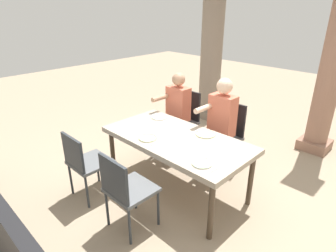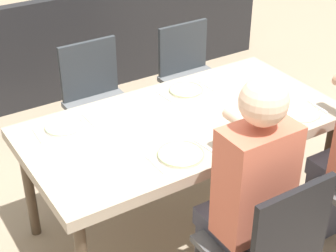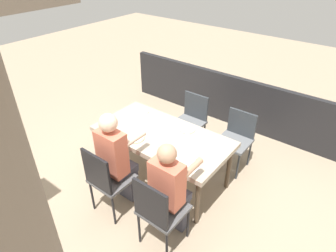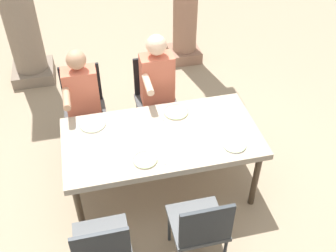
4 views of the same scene
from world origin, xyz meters
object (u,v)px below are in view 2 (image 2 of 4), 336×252
dining_table (183,129)px  plate_1 (186,90)px  chair_west_south (192,73)px  plate_2 (181,154)px  chair_mid_north (268,247)px  chair_mid_south (98,97)px  diner_man_white (245,195)px  plate_0 (299,112)px  plate_3 (64,126)px

dining_table → plate_1: bearing=-126.5°
chair_west_south → plate_2: bearing=53.3°
chair_mid_north → plate_1: bearing=-105.7°
dining_table → chair_west_south: bearing=-127.0°
chair_mid_north → plate_2: chair_mid_north is taller
chair_mid_south → plate_2: chair_mid_south is taller
diner_man_white → plate_0: size_ratio=5.47×
chair_mid_south → diner_man_white: (-0.00, 1.57, 0.20)m
chair_mid_north → dining_table: bearing=-97.8°
plate_2 → plate_3: same height
dining_table → chair_mid_south: size_ratio=2.04×
diner_man_white → plate_0: (-0.71, -0.40, 0.03)m
chair_mid_north → diner_man_white: bearing=-90.9°
plate_2 → dining_table: bearing=-125.5°
dining_table → chair_mid_south: chair_mid_south is taller
chair_mid_south → plate_3: 0.80m
chair_west_south → plate_2: (0.87, 1.16, 0.24)m
chair_mid_north → plate_2: bearing=-81.7°
dining_table → plate_3: bearing=-24.6°
plate_2 → plate_3: size_ratio=1.14×
plate_0 → chair_mid_north: bearing=39.3°
chair_mid_north → plate_0: 0.95m
chair_west_south → plate_3: bearing=25.4°
chair_mid_south → plate_1: bearing=118.5°
plate_3 → chair_mid_south: bearing=-128.6°
dining_table → plate_0: size_ratio=7.34×
chair_west_south → chair_mid_north: (0.78, 1.75, 0.04)m
chair_mid_south → plate_2: 1.19m
plate_1 → plate_2: same height
dining_table → diner_man_white: (0.12, 0.69, 0.04)m
chair_mid_south → diner_man_white: 1.58m
plate_0 → plate_1: size_ratio=1.18×
chair_mid_south → chair_west_south: bearing=179.8°
diner_man_white → plate_2: (0.09, -0.40, 0.03)m
chair_mid_north → plate_1: chair_mid_north is taller
dining_table → plate_2: plate_2 is taller
chair_west_south → chair_mid_south: chair_mid_south is taller
chair_mid_north → chair_mid_south: size_ratio=1.08×
chair_west_south → plate_3: (1.26, 0.60, 0.24)m
plate_2 → plate_1: bearing=-126.0°
diner_man_white → chair_mid_north: bearing=89.1°
diner_man_white → plate_3: bearing=-63.5°
chair_mid_north → diner_man_white: 0.25m
chair_mid_south → plate_0: 1.39m
diner_man_white → plate_0: 0.82m
chair_mid_south → diner_man_white: diner_man_white is taller
plate_1 → chair_mid_south: bearing=-61.5°
chair_mid_south → chair_mid_north: bearing=90.0°
dining_table → chair_west_south: chair_west_south is taller
diner_man_white → plate_1: bearing=-108.4°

